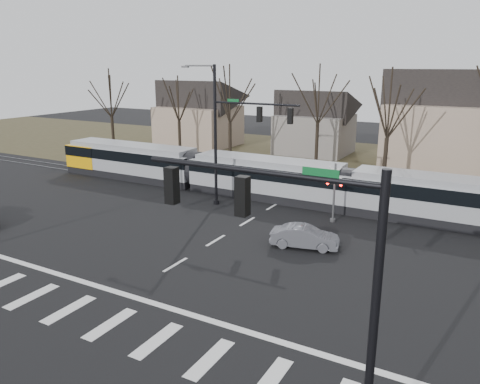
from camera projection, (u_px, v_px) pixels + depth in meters
The scene contains 15 objects.
ground at pixel (151, 279), 22.92m from camera, with size 140.00×140.00×0.00m, color black.
grass_verge at pixel (345, 163), 49.89m from camera, with size 140.00×28.00×0.01m, color #38331E.
crosswalk at pixel (89, 316), 19.55m from camera, with size 27.00×2.60×0.01m.
stop_line at pixel (125, 295), 21.40m from camera, with size 28.00×0.35×0.01m, color silver.
lane_dashes at pixel (284, 200), 36.40m from camera, with size 0.18×30.00×0.01m.
rail_pair at pixel (283, 200), 36.23m from camera, with size 90.00×1.52×0.06m.
tram at pixel (266, 176), 36.70m from camera, with size 41.29×3.07×3.13m.
sedan at pixel (305, 237), 26.79m from camera, with size 4.10×2.21×1.28m, color slate.
signal_pole_near_right at pixel (301, 271), 11.76m from camera, with size 6.72×0.44×8.00m.
signal_pole_far at pixel (234, 130), 33.08m from camera, with size 9.28×0.44×10.20m.
rail_crossing_signal at pixel (334, 195), 30.86m from camera, with size 1.08×0.36×4.00m.
tree_row at pixel (350, 123), 42.57m from camera, with size 59.20×7.20×10.00m.
house_a at pixel (199, 111), 59.78m from camera, with size 9.72×8.64×8.60m.
house_b at pixel (315, 119), 54.56m from camera, with size 8.64×7.56×7.65m.
house_c at pixel (442, 117), 45.13m from camera, with size 10.80×8.64×10.10m.
Camera 1 is at (14.03, -16.20, 10.20)m, focal length 35.00 mm.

